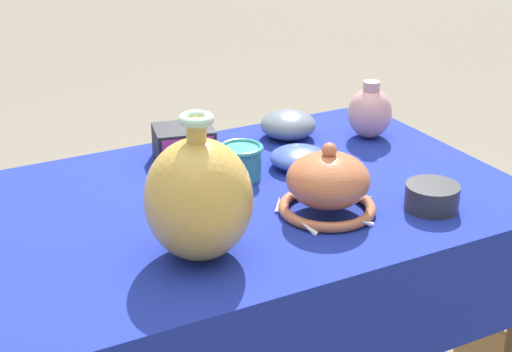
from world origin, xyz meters
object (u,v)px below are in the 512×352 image
cup_wide_teal (241,160)px  pot_squat_charcoal (432,197)px  jar_round_rose (370,112)px  bowl_shallow_cobalt (299,158)px  vase_tall_bulbous (199,198)px  vase_dome_bell (328,186)px  bowl_shallow_slate (288,125)px  mosaic_tile_box (184,144)px

cup_wide_teal → pot_squat_charcoal: cup_wide_teal is taller
jar_round_rose → cup_wide_teal: bearing=-169.0°
bowl_shallow_cobalt → vase_tall_bulbous: bearing=-143.9°
vase_tall_bulbous → vase_dome_bell: vase_tall_bulbous is taller
bowl_shallow_slate → pot_squat_charcoal: size_ratio=1.26×
mosaic_tile_box → bowl_shallow_cobalt: mosaic_tile_box is taller
pot_squat_charcoal → cup_wide_teal: bearing=130.4°
cup_wide_teal → vase_dome_bell: bearing=-72.4°
vase_dome_bell → vase_tall_bulbous: bearing=-172.1°
vase_tall_bulbous → bowl_shallow_cobalt: bearing=36.1°
bowl_shallow_slate → bowl_shallow_cobalt: 0.20m
vase_dome_bell → bowl_shallow_slate: vase_dome_bell is taller
mosaic_tile_box → vase_tall_bulbous: bearing=-96.9°
vase_dome_bell → bowl_shallow_cobalt: bearing=73.0°
vase_tall_bulbous → pot_squat_charcoal: bearing=-4.9°
mosaic_tile_box → bowl_shallow_cobalt: bearing=-24.4°
vase_dome_bell → jar_round_rose: size_ratio=1.47×
bowl_shallow_slate → cup_wide_teal: size_ratio=1.39×
bowl_shallow_slate → mosaic_tile_box: bearing=-177.0°
bowl_shallow_slate → cup_wide_teal: bearing=-142.1°
bowl_shallow_cobalt → pot_squat_charcoal: (0.13, -0.32, 0.00)m
cup_wide_teal → bowl_shallow_cobalt: bearing=-3.8°
vase_tall_bulbous → jar_round_rose: vase_tall_bulbous is taller
vase_dome_bell → jar_round_rose: 0.47m
vase_dome_bell → jar_round_rose: bearing=44.1°
vase_tall_bulbous → cup_wide_teal: bearing=51.2°
cup_wide_teal → jar_round_rose: bearing=11.0°
mosaic_tile_box → pot_squat_charcoal: (0.36, -0.49, -0.01)m
vase_tall_bulbous → jar_round_rose: (0.65, 0.37, -0.05)m
vase_tall_bulbous → jar_round_rose: 0.75m
bowl_shallow_slate → bowl_shallow_cobalt: size_ratio=1.02×
vase_tall_bulbous → vase_dome_bell: bearing=7.9°
mosaic_tile_box → cup_wide_teal: 0.18m
bowl_shallow_slate → pot_squat_charcoal: (0.06, -0.51, -0.01)m
jar_round_rose → bowl_shallow_cobalt: bearing=-161.1°
cup_wide_teal → pot_squat_charcoal: (0.28, -0.33, -0.02)m
jar_round_rose → pot_squat_charcoal: size_ratio=1.31×
pot_squat_charcoal → vase_tall_bulbous: bearing=175.1°
mosaic_tile_box → jar_round_rose: size_ratio=1.07×
vase_tall_bulbous → mosaic_tile_box: vase_tall_bulbous is taller
mosaic_tile_box → pot_squat_charcoal: mosaic_tile_box is taller
bowl_shallow_cobalt → pot_squat_charcoal: 0.35m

